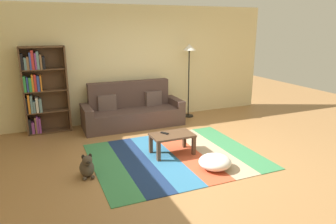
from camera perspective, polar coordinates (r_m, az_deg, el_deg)
ground_plane at (r=5.61m, az=2.97°, el=-7.90°), size 14.00×14.00×0.00m
back_wall at (r=7.57m, az=-5.50°, el=8.82°), size 6.80×0.10×2.70m
rug at (r=5.55m, az=1.29°, el=-8.12°), size 2.84×2.34×0.01m
couch at (r=7.17m, az=-6.54°, el=0.15°), size 2.26×0.80×1.00m
bookshelf at (r=7.03m, az=-22.46°, el=3.86°), size 0.90×0.28×1.83m
coffee_table at (r=5.53m, az=0.77°, el=-4.76°), size 0.75×0.46×0.37m
pouf at (r=5.10m, az=8.64°, el=-9.06°), size 0.53×0.52×0.23m
dog at (r=4.95m, az=-14.68°, el=-9.74°), size 0.22×0.35×0.40m
standing_lamp at (r=7.65m, az=3.91°, el=10.10°), size 0.32×0.32×1.80m
tv_remote at (r=5.53m, az=-0.64°, el=-3.90°), size 0.12×0.15×0.02m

